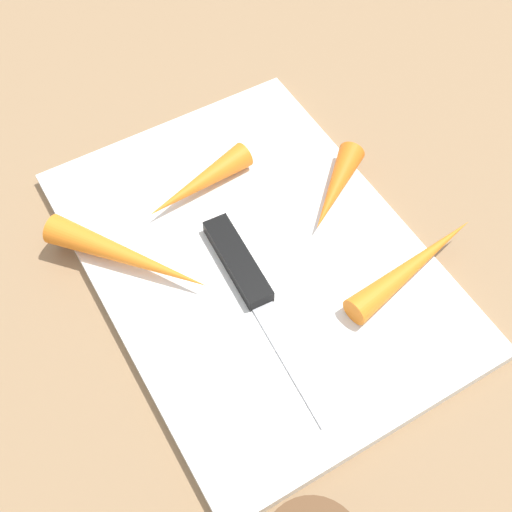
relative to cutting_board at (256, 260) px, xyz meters
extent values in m
plane|color=#8C6D4C|center=(0.00, 0.00, -0.01)|extent=(1.40, 1.40, 0.00)
cube|color=white|center=(0.00, 0.00, 0.00)|extent=(0.36, 0.26, 0.01)
cube|color=#B7B7BC|center=(-0.10, 0.02, 0.01)|extent=(0.11, 0.02, 0.00)
cube|color=black|center=(0.00, 0.02, 0.01)|extent=(0.09, 0.03, 0.01)
cone|color=orange|center=(0.09, 0.01, 0.02)|extent=(0.04, 0.11, 0.02)
cone|color=orange|center=(-0.08, -0.10, 0.02)|extent=(0.05, 0.14, 0.02)
cone|color=orange|center=(0.02, -0.09, 0.02)|extent=(0.08, 0.09, 0.02)
cone|color=orange|center=(0.05, 0.10, 0.02)|extent=(0.13, 0.11, 0.03)
camera|label=1|loc=(-0.27, 0.16, 0.48)|focal=47.30mm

